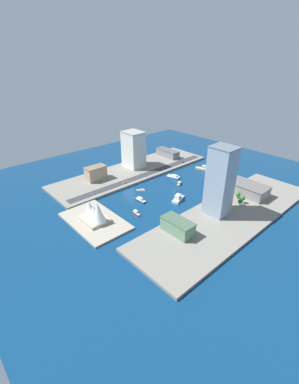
{
  "coord_description": "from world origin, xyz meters",
  "views": [
    {
      "loc": [
        -193.83,
        215.99,
        147.96
      ],
      "look_at": [
        13.06,
        29.24,
        3.26
      ],
      "focal_mm": 24.4,
      "sensor_mm": 36.0,
      "label": 1
    }
  ],
  "objects_px": {
    "water_taxi_orange": "(179,183)",
    "ferry_white_commuter": "(178,198)",
    "opera_landmark": "(95,212)",
    "warehouse_low_gray": "(168,153)",
    "apartment_midrise_tan": "(96,173)",
    "terminal_long_green": "(178,226)",
    "van_white": "(125,182)",
    "hatchback_blue": "(183,162)",
    "ferry_green_doubledeck": "(216,184)",
    "traffic_light_waterfront": "(145,174)",
    "hotel_broad_white": "(134,149)",
    "tugboat_red": "(136,213)",
    "patrol_launch_navy": "(141,200)",
    "ferry_yellow_fast": "(203,168)",
    "sailboat_small_white": "(141,190)",
    "catamaran_blue": "(173,177)",
    "carpark_squat_concrete": "(248,189)"
  },
  "relations": [
    {
      "from": "patrol_launch_navy",
      "to": "apartment_midrise_tan",
      "type": "bearing_deg",
      "value": 6.27
    },
    {
      "from": "sailboat_small_white",
      "to": "warehouse_low_gray",
      "type": "relative_size",
      "value": 0.24
    },
    {
      "from": "water_taxi_orange",
      "to": "ferry_white_commuter",
      "type": "bearing_deg",
      "value": 130.32
    },
    {
      "from": "patrol_launch_navy",
      "to": "carpark_squat_concrete",
      "type": "distance_m",
      "value": 127.3
    },
    {
      "from": "ferry_yellow_fast",
      "to": "traffic_light_waterfront",
      "type": "bearing_deg",
      "value": 69.41
    },
    {
      "from": "warehouse_low_gray",
      "to": "hotel_broad_white",
      "type": "height_order",
      "value": "hotel_broad_white"
    },
    {
      "from": "sailboat_small_white",
      "to": "catamaran_blue",
      "type": "distance_m",
      "value": 58.57
    },
    {
      "from": "water_taxi_orange",
      "to": "patrol_launch_navy",
      "type": "xyz_separation_m",
      "value": [
        0.42,
        65.65,
        -0.13
      ]
    },
    {
      "from": "sailboat_small_white",
      "to": "van_white",
      "type": "distance_m",
      "value": 27.24
    },
    {
      "from": "ferry_green_doubledeck",
      "to": "tugboat_red",
      "type": "relative_size",
      "value": 2.15
    },
    {
      "from": "warehouse_low_gray",
      "to": "traffic_light_waterfront",
      "type": "height_order",
      "value": "warehouse_low_gray"
    },
    {
      "from": "ferry_green_doubledeck",
      "to": "hatchback_blue",
      "type": "relative_size",
      "value": 5.28
    },
    {
      "from": "catamaran_blue",
      "to": "terminal_long_green",
      "type": "distance_m",
      "value": 130.41
    },
    {
      "from": "terminal_long_green",
      "to": "ferry_yellow_fast",
      "type": "bearing_deg",
      "value": -60.73
    },
    {
      "from": "warehouse_low_gray",
      "to": "van_white",
      "type": "relative_size",
      "value": 8.19
    },
    {
      "from": "water_taxi_orange",
      "to": "ferry_green_doubledeck",
      "type": "bearing_deg",
      "value": -137.51
    },
    {
      "from": "carpark_squat_concrete",
      "to": "opera_landmark",
      "type": "height_order",
      "value": "opera_landmark"
    },
    {
      "from": "carpark_squat_concrete",
      "to": "hatchback_blue",
      "type": "height_order",
      "value": "carpark_squat_concrete"
    },
    {
      "from": "sailboat_small_white",
      "to": "ferry_yellow_fast",
      "type": "xyz_separation_m",
      "value": [
        -9.78,
        -111.87,
        1.45
      ]
    },
    {
      "from": "carpark_squat_concrete",
      "to": "van_white",
      "type": "height_order",
      "value": "carpark_squat_concrete"
    },
    {
      "from": "tugboat_red",
      "to": "warehouse_low_gray",
      "type": "bearing_deg",
      "value": -56.21
    },
    {
      "from": "patrol_launch_navy",
      "to": "catamaran_blue",
      "type": "height_order",
      "value": "patrol_launch_navy"
    },
    {
      "from": "ferry_white_commuter",
      "to": "hotel_broad_white",
      "type": "bearing_deg",
      "value": -12.53
    },
    {
      "from": "ferry_yellow_fast",
      "to": "carpark_squat_concrete",
      "type": "height_order",
      "value": "carpark_squat_concrete"
    },
    {
      "from": "tugboat_red",
      "to": "hotel_broad_white",
      "type": "bearing_deg",
      "value": -37.98
    },
    {
      "from": "water_taxi_orange",
      "to": "traffic_light_waterfront",
      "type": "bearing_deg",
      "value": 27.33
    },
    {
      "from": "hotel_broad_white",
      "to": "hatchback_blue",
      "type": "bearing_deg",
      "value": -120.41
    },
    {
      "from": "apartment_midrise_tan",
      "to": "terminal_long_green",
      "type": "xyz_separation_m",
      "value": [
        -152.62,
        7.38,
        -2.35
      ]
    },
    {
      "from": "patrol_launch_navy",
      "to": "warehouse_low_gray",
      "type": "distance_m",
      "value": 150.3
    },
    {
      "from": "ferry_green_doubledeck",
      "to": "ferry_white_commuter",
      "type": "bearing_deg",
      "value": 83.44
    },
    {
      "from": "terminal_long_green",
      "to": "ferry_white_commuter",
      "type": "bearing_deg",
      "value": -48.29
    },
    {
      "from": "catamaran_blue",
      "to": "carpark_squat_concrete",
      "type": "bearing_deg",
      "value": -164.82
    },
    {
      "from": "ferry_yellow_fast",
      "to": "terminal_long_green",
      "type": "bearing_deg",
      "value": 119.27
    },
    {
      "from": "warehouse_low_gray",
      "to": "traffic_light_waterfront",
      "type": "relative_size",
      "value": 6.24
    },
    {
      "from": "patrol_launch_navy",
      "to": "hotel_broad_white",
      "type": "distance_m",
      "value": 105.06
    },
    {
      "from": "carpark_squat_concrete",
      "to": "hatchback_blue",
      "type": "distance_m",
      "value": 122.57
    },
    {
      "from": "sailboat_small_white",
      "to": "catamaran_blue",
      "type": "xyz_separation_m",
      "value": [
        0.38,
        -58.57,
        0.56
      ]
    },
    {
      "from": "water_taxi_orange",
      "to": "ferry_white_commuter",
      "type": "relative_size",
      "value": 0.58
    },
    {
      "from": "sailboat_small_white",
      "to": "catamaran_blue",
      "type": "height_order",
      "value": "sailboat_small_white"
    },
    {
      "from": "sailboat_small_white",
      "to": "catamaran_blue",
      "type": "bearing_deg",
      "value": -89.63
    },
    {
      "from": "patrol_launch_navy",
      "to": "ferry_yellow_fast",
      "type": "xyz_separation_m",
      "value": [
        9.58,
        -129.37,
        0.82
      ]
    },
    {
      "from": "ferry_green_doubledeck",
      "to": "hatchback_blue",
      "type": "bearing_deg",
      "value": -17.82
    },
    {
      "from": "hotel_broad_white",
      "to": "sailboat_small_white",
      "type": "bearing_deg",
      "value": 147.74
    },
    {
      "from": "traffic_light_waterfront",
      "to": "sailboat_small_white",
      "type": "bearing_deg",
      "value": 130.24
    },
    {
      "from": "ferry_green_doubledeck",
      "to": "apartment_midrise_tan",
      "type": "height_order",
      "value": "apartment_midrise_tan"
    },
    {
      "from": "opera_landmark",
      "to": "warehouse_low_gray",
      "type": "bearing_deg",
      "value": -66.11
    },
    {
      "from": "van_white",
      "to": "hatchback_blue",
      "type": "bearing_deg",
      "value": -90.63
    },
    {
      "from": "ferry_green_doubledeck",
      "to": "hatchback_blue",
      "type": "xyz_separation_m",
      "value": [
        80.21,
        -25.79,
        0.86
      ]
    },
    {
      "from": "traffic_light_waterfront",
      "to": "ferry_white_commuter",
      "type": "bearing_deg",
      "value": 171.21
    },
    {
      "from": "water_taxi_orange",
      "to": "ferry_green_doubledeck",
      "type": "xyz_separation_m",
      "value": [
        -35.05,
        -32.11,
        1.3
      ]
    }
  ]
}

